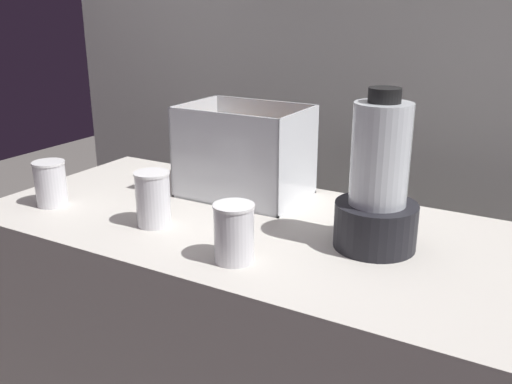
{
  "coord_description": "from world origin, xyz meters",
  "views": [
    {
      "loc": [
        0.62,
        -1.09,
        1.4
      ],
      "look_at": [
        0.0,
        0.0,
        0.98
      ],
      "focal_mm": 39.16,
      "sensor_mm": 36.0,
      "label": 1
    }
  ],
  "objects_px": {
    "juice_cup_mango_far_left": "(51,186)",
    "juice_cup_pomegranate_left": "(153,202)",
    "carrot_display_bin": "(247,169)",
    "juice_cup_carrot_middle": "(234,236)",
    "blender_pitcher": "(378,189)"
  },
  "relations": [
    {
      "from": "carrot_display_bin",
      "to": "juice_cup_mango_far_left",
      "type": "bearing_deg",
      "value": -141.79
    },
    {
      "from": "juice_cup_pomegranate_left",
      "to": "juice_cup_carrot_middle",
      "type": "height_order",
      "value": "juice_cup_pomegranate_left"
    },
    {
      "from": "carrot_display_bin",
      "to": "blender_pitcher",
      "type": "distance_m",
      "value": 0.45
    },
    {
      "from": "juice_cup_pomegranate_left",
      "to": "blender_pitcher",
      "type": "bearing_deg",
      "value": 15.64
    },
    {
      "from": "blender_pitcher",
      "to": "juice_cup_mango_far_left",
      "type": "distance_m",
      "value": 0.84
    },
    {
      "from": "juice_cup_carrot_middle",
      "to": "juice_cup_pomegranate_left",
      "type": "bearing_deg",
      "value": 164.99
    },
    {
      "from": "juice_cup_mango_far_left",
      "to": "juice_cup_pomegranate_left",
      "type": "xyz_separation_m",
      "value": [
        0.33,
        0.02,
        0.01
      ]
    },
    {
      "from": "carrot_display_bin",
      "to": "juice_cup_carrot_middle",
      "type": "xyz_separation_m",
      "value": [
        0.19,
        -0.37,
        -0.02
      ]
    },
    {
      "from": "blender_pitcher",
      "to": "juice_cup_carrot_middle",
      "type": "relative_size",
      "value": 2.81
    },
    {
      "from": "juice_cup_mango_far_left",
      "to": "juice_cup_pomegranate_left",
      "type": "distance_m",
      "value": 0.33
    },
    {
      "from": "blender_pitcher",
      "to": "juice_cup_pomegranate_left",
      "type": "xyz_separation_m",
      "value": [
        -0.5,
        -0.14,
        -0.07
      ]
    },
    {
      "from": "juice_cup_mango_far_left",
      "to": "juice_cup_pomegranate_left",
      "type": "relative_size",
      "value": 0.89
    },
    {
      "from": "carrot_display_bin",
      "to": "juice_cup_carrot_middle",
      "type": "height_order",
      "value": "carrot_display_bin"
    },
    {
      "from": "carrot_display_bin",
      "to": "juice_cup_pomegranate_left",
      "type": "bearing_deg",
      "value": -105.33
    },
    {
      "from": "juice_cup_mango_far_left",
      "to": "carrot_display_bin",
      "type": "bearing_deg",
      "value": 38.21
    }
  ]
}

